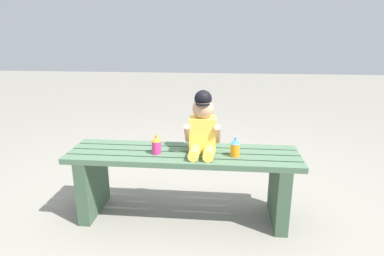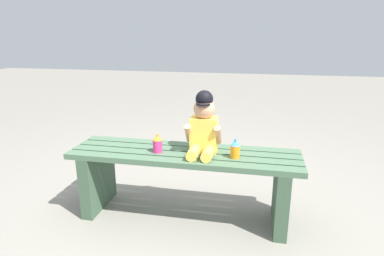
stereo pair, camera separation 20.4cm
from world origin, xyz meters
name	(u,v)px [view 2 (the right image)]	position (x,y,z in m)	size (l,w,h in m)	color
ground_plane	(185,215)	(0.00, 0.00, 0.00)	(16.00, 16.00, 0.00)	gray
park_bench	(184,174)	(0.00, 0.00, 0.31)	(1.50, 0.40, 0.47)	#47664C
child_figure	(204,126)	(0.13, 0.01, 0.64)	(0.23, 0.27, 0.40)	#F2C64C
sippy_cup_left	(157,144)	(-0.17, -0.04, 0.53)	(0.06, 0.06, 0.12)	#E5337F
sippy_cup_right	(235,149)	(0.33, -0.04, 0.53)	(0.06, 0.06, 0.12)	orange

